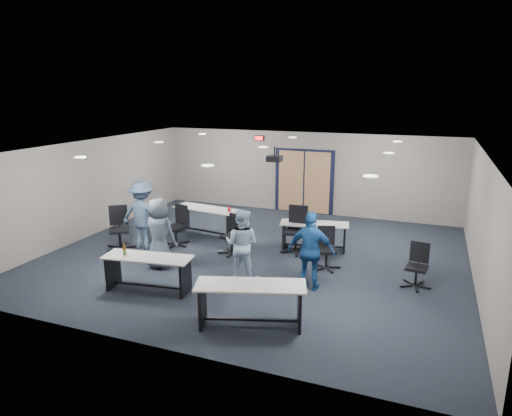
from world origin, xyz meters
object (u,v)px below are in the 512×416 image
at_px(table_front_right, 251,297).
at_px(person_navy, 311,251).
at_px(table_front_left, 148,267).
at_px(chair_loose_right, 417,266).
at_px(person_lightblue, 242,244).
at_px(person_back, 143,215).
at_px(chair_loose_left, 119,228).
at_px(person_plaid, 159,233).
at_px(chair_back_b, 232,235).
at_px(chair_back_a, 176,226).
at_px(chair_back_c, 296,230).
at_px(chair_back_d, 327,249).
at_px(table_back_right, 314,231).
at_px(table_back_left, 207,216).

relative_size(table_front_right, person_navy, 1.21).
height_order(table_front_left, chair_loose_right, table_front_left).
xyz_separation_m(person_lightblue, person_back, (-3.18, 0.91, 0.11)).
relative_size(chair_loose_left, person_navy, 0.67).
relative_size(person_plaid, person_back, 0.93).
height_order(chair_back_b, person_lightblue, person_lightblue).
bearing_deg(chair_back_a, chair_back_c, 29.32).
relative_size(chair_back_a, person_plaid, 0.65).
bearing_deg(table_front_right, person_plaid, 131.41).
relative_size(table_front_right, chair_loose_right, 2.14).
distance_m(chair_back_d, person_back, 4.82).
relative_size(chair_back_a, person_back, 0.60).
bearing_deg(table_front_right, table_back_right, 71.30).
xyz_separation_m(table_front_left, person_lightblue, (1.57, 1.27, 0.28)).
xyz_separation_m(table_back_left, person_back, (-1.05, -1.59, 0.35)).
bearing_deg(chair_back_a, person_plaid, -54.46).
bearing_deg(person_back, person_navy, 160.69).
bearing_deg(table_back_left, table_front_left, -73.88).
relative_size(person_lightblue, person_back, 0.88).
bearing_deg(chair_back_a, person_lightblue, -11.38).
bearing_deg(chair_loose_right, person_navy, -148.50).
bearing_deg(chair_back_d, person_navy, -112.87).
xyz_separation_m(chair_loose_right, person_navy, (-2.05, -0.89, 0.37)).
relative_size(table_front_left, person_back, 1.06).
bearing_deg(chair_back_c, person_navy, -68.68).
distance_m(chair_loose_left, person_back, 0.70).
bearing_deg(table_back_right, person_back, -171.28).
relative_size(chair_loose_left, chair_loose_right, 1.19).
height_order(table_front_right, chair_back_a, chair_back_a).
relative_size(table_back_left, person_navy, 1.20).
height_order(chair_loose_left, person_navy, person_navy).
height_order(table_back_left, chair_back_b, chair_back_b).
bearing_deg(chair_back_b, chair_back_a, -169.89).
bearing_deg(table_front_right, table_front_left, 148.89).
relative_size(chair_back_b, chair_loose_left, 0.89).
relative_size(chair_back_a, chair_loose_left, 0.96).
relative_size(chair_back_b, person_lightblue, 0.63).
height_order(table_back_right, chair_back_b, chair_back_b).
bearing_deg(table_back_right, table_front_left, -135.99).
height_order(table_front_left, chair_back_d, table_front_left).
bearing_deg(chair_loose_left, table_front_left, -77.69).
distance_m(chair_back_b, person_plaid, 1.88).
xyz_separation_m(chair_loose_left, person_plaid, (1.68, -0.70, 0.27)).
bearing_deg(table_front_right, chair_back_d, 60.00).
xyz_separation_m(table_front_right, chair_back_c, (-0.32, 3.90, 0.06)).
bearing_deg(table_back_right, chair_loose_left, -169.97).
distance_m(table_front_right, chair_loose_left, 5.27).
xyz_separation_m(chair_back_b, chair_back_d, (2.45, -0.11, -0.01)).
bearing_deg(chair_back_c, chair_loose_right, -24.08).
bearing_deg(chair_back_b, chair_back_c, 37.95).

